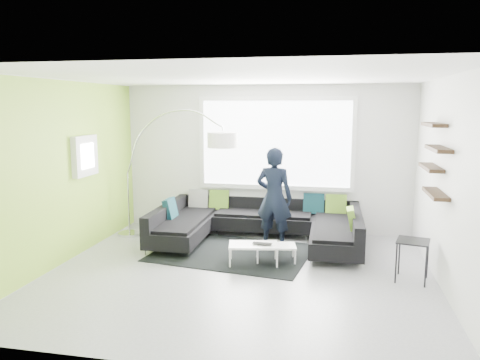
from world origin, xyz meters
name	(u,v)px	position (x,y,z in m)	size (l,w,h in m)	color
ground	(239,274)	(0.00, 0.00, 0.00)	(5.50, 5.50, 0.00)	gray
room_shell	(244,148)	(0.04, 0.21, 1.81)	(5.54, 5.04, 2.82)	silver
sectional_sofa	(258,226)	(0.03, 1.53, 0.33)	(3.52, 2.20, 0.76)	black
rug	(232,253)	(-0.31, 0.94, 0.01)	(2.48, 1.80, 0.01)	black
coffee_table	(265,253)	(0.29, 0.57, 0.16)	(0.96, 0.56, 0.32)	silver
arc_lamp	(127,173)	(-2.44, 1.61, 1.17)	(2.21, 0.95, 2.35)	silver
side_table	(412,261)	(2.40, 0.24, 0.29)	(0.42, 0.42, 0.58)	black
person	(274,198)	(0.32, 1.45, 0.86)	(0.68, 0.50, 1.72)	black
laptop	(262,245)	(0.26, 0.44, 0.33)	(0.32, 0.22, 0.02)	black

